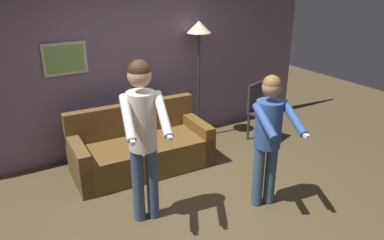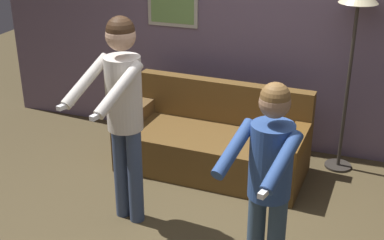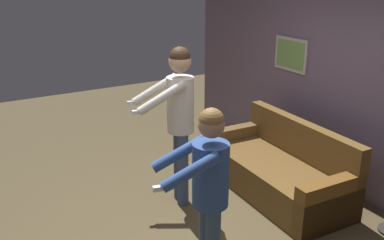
{
  "view_description": "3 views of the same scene",
  "coord_description": "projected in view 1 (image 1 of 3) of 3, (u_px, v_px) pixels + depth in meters",
  "views": [
    {
      "loc": [
        -2.1,
        -3.2,
        2.64
      ],
      "look_at": [
        -0.26,
        -0.11,
        1.18
      ],
      "focal_mm": 35.0,
      "sensor_mm": 36.0,
      "label": 1
    },
    {
      "loc": [
        1.17,
        -3.53,
        2.75
      ],
      "look_at": [
        -0.07,
        -0.04,
        1.12
      ],
      "focal_mm": 50.0,
      "sensor_mm": 36.0,
      "label": 2
    },
    {
      "loc": [
        3.19,
        -2.02,
        2.6
      ],
      "look_at": [
        -0.25,
        -0.01,
        1.18
      ],
      "focal_mm": 40.0,
      "sensor_mm": 36.0,
      "label": 3
    }
  ],
  "objects": [
    {
      "name": "person_standing_left",
      "position": [
        142.0,
        127.0,
        3.85
      ],
      "size": [
        0.55,
        0.74,
        1.83
      ],
      "color": "#394A6D",
      "rests_on": "ground_plane"
    },
    {
      "name": "ground_plane",
      "position": [
        206.0,
        204.0,
        4.53
      ],
      "size": [
        12.0,
        12.0,
        0.0
      ],
      "primitive_type": "plane",
      "color": "#4F4228"
    },
    {
      "name": "person_standing_right",
      "position": [
        269.0,
        131.0,
        4.18
      ],
      "size": [
        0.53,
        0.69,
        1.6
      ],
      "color": "#39516B",
      "rests_on": "ground_plane"
    },
    {
      "name": "torchiere_lamp",
      "position": [
        199.0,
        39.0,
        5.74
      ],
      "size": [
        0.37,
        0.37,
        1.92
      ],
      "color": "#332D28",
      "rests_on": "ground_plane"
    },
    {
      "name": "back_wall_assembly",
      "position": [
        134.0,
        65.0,
        5.65
      ],
      "size": [
        6.4,
        0.09,
        2.6
      ],
      "color": "slate",
      "rests_on": "ground_plane"
    },
    {
      "name": "dining_chair_distant",
      "position": [
        260.0,
        108.0,
        6.13
      ],
      "size": [
        0.54,
        0.54,
        0.93
      ],
      "color": "#2D2D33",
      "rests_on": "ground_plane"
    },
    {
      "name": "couch",
      "position": [
        141.0,
        149.0,
        5.28
      ],
      "size": [
        1.93,
        0.93,
        0.87
      ],
      "color": "brown",
      "rests_on": "ground_plane"
    }
  ]
}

